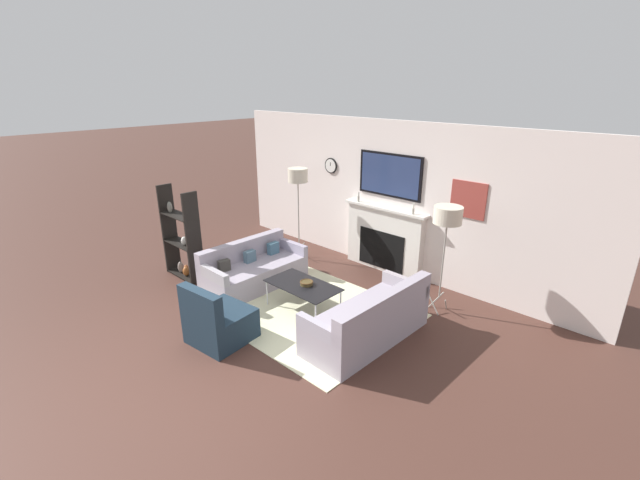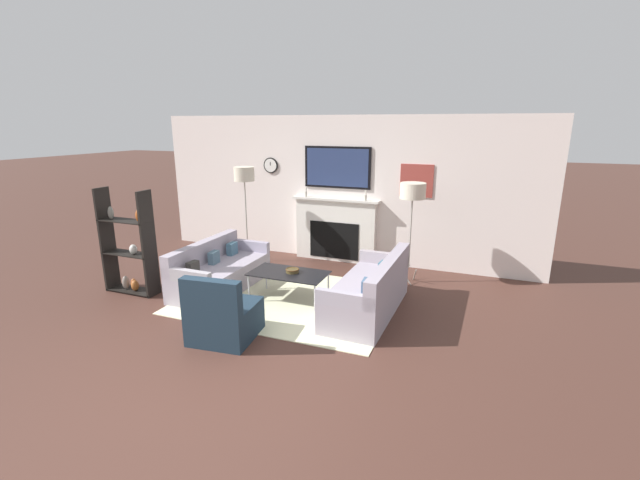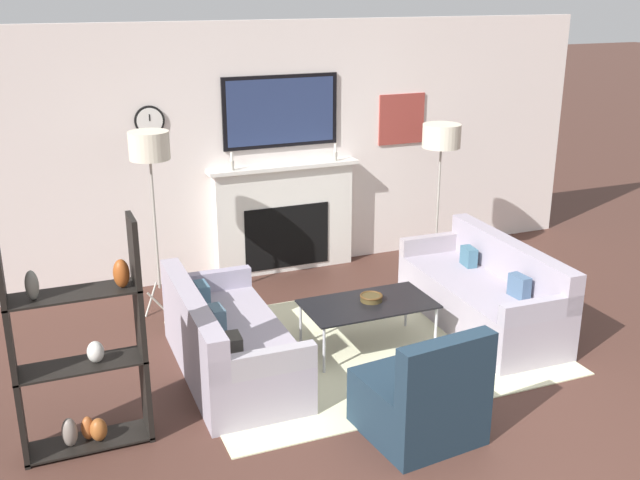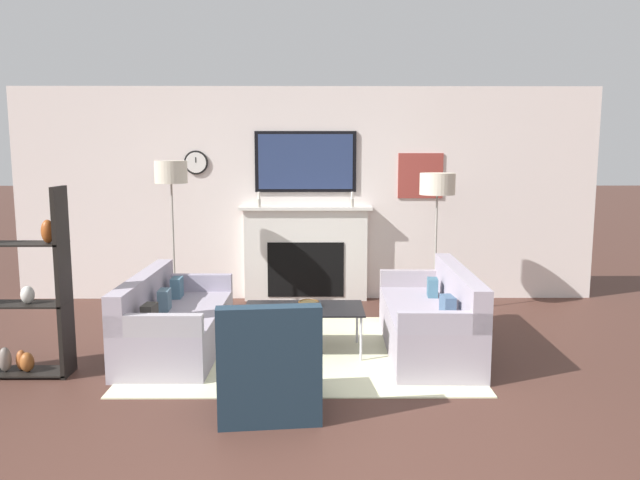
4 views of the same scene
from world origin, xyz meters
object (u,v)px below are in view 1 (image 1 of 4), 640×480
at_px(coffee_table, 303,286).
at_px(decorative_bowl, 307,283).
at_px(floor_lamp_right, 448,217).
at_px(couch_left, 253,270).
at_px(shelf_unit, 182,239).
at_px(armchair, 218,322).
at_px(floor_lamp_left, 298,177).
at_px(couch_right, 369,321).

relative_size(coffee_table, decorative_bowl, 5.61).
relative_size(coffee_table, floor_lamp_right, 0.68).
bearing_deg(decorative_bowl, floor_lamp_right, 43.19).
xyz_separation_m(couch_left, shelf_unit, (-1.16, -0.63, 0.45)).
bearing_deg(floor_lamp_right, armchair, -122.27).
height_order(decorative_bowl, floor_lamp_left, floor_lamp_left).
xyz_separation_m(couch_left, floor_lamp_left, (-0.29, 1.37, 1.36)).
bearing_deg(shelf_unit, couch_right, 9.79).
bearing_deg(decorative_bowl, coffee_table, -142.73).
relative_size(armchair, floor_lamp_left, 0.48).
relative_size(couch_left, coffee_table, 1.56).
height_order(couch_right, floor_lamp_left, floor_lamp_left).
xyz_separation_m(floor_lamp_left, floor_lamp_right, (3.05, -0.00, -0.13)).
bearing_deg(armchair, coffee_table, 80.19).
relative_size(couch_left, shelf_unit, 1.09).
relative_size(couch_right, coffee_table, 1.67).
xyz_separation_m(armchair, floor_lamp_left, (-1.30, 2.76, 1.35)).
bearing_deg(couch_left, floor_lamp_left, 101.89).
distance_m(floor_lamp_left, shelf_unit, 2.37).
bearing_deg(couch_right, shelf_unit, -170.21).
height_order(coffee_table, shelf_unit, shelf_unit).
bearing_deg(floor_lamp_left, couch_right, -26.44).
xyz_separation_m(decorative_bowl, floor_lamp_left, (-1.58, 1.38, 1.16)).
height_order(decorative_bowl, shelf_unit, shelf_unit).
bearing_deg(coffee_table, decorative_bowl, 37.27).
height_order(couch_left, floor_lamp_left, floor_lamp_left).
bearing_deg(armchair, floor_lamp_right, 57.73).
relative_size(decorative_bowl, floor_lamp_right, 0.12).
bearing_deg(armchair, couch_right, 43.71).
xyz_separation_m(couch_right, floor_lamp_right, (0.29, 1.37, 1.22)).
relative_size(floor_lamp_left, shelf_unit, 1.11).
height_order(couch_left, coffee_table, couch_left).
height_order(couch_left, floor_lamp_right, floor_lamp_right).
relative_size(couch_right, shelf_unit, 1.16).
relative_size(couch_left, decorative_bowl, 8.77).
xyz_separation_m(couch_left, couch_right, (2.47, -0.00, 0.02)).
distance_m(couch_left, coffee_table, 1.26).
relative_size(armchair, coffee_table, 0.76).
relative_size(armchair, floor_lamp_right, 0.52).
distance_m(armchair, decorative_bowl, 1.43).
distance_m(coffee_table, floor_lamp_right, 2.34).
bearing_deg(floor_lamp_right, shelf_unit, -153.00).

